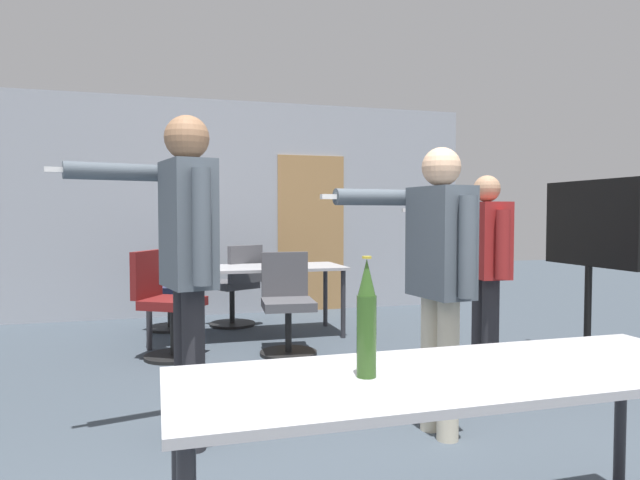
% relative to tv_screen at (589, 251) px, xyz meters
% --- Properties ---
extents(back_wall, '(6.47, 0.12, 2.72)m').
position_rel_tv_screen_xyz_m(back_wall, '(-2.66, 3.30, 0.39)').
color(back_wall, '#A3A8B2').
rests_on(back_wall, ground_plane).
extents(conference_table_near, '(2.04, 0.68, 0.73)m').
position_rel_tv_screen_xyz_m(conference_table_near, '(-2.54, -2.28, -0.30)').
color(conference_table_near, '#A8A8AD').
rests_on(conference_table_near, ground_plane).
extents(conference_table_far, '(2.04, 0.76, 0.73)m').
position_rel_tv_screen_xyz_m(conference_table_far, '(-2.68, 1.83, -0.29)').
color(conference_table_far, '#A8A8AD').
rests_on(conference_table_far, ground_plane).
extents(tv_screen, '(0.44, 1.07, 1.57)m').
position_rel_tv_screen_xyz_m(tv_screen, '(0.00, 0.00, 0.00)').
color(tv_screen, black).
rests_on(tv_screen, ground_plane).
extents(person_center_tall, '(0.73, 0.69, 1.59)m').
position_rel_tv_screen_xyz_m(person_center_tall, '(-1.04, -0.02, -0.01)').
color(person_center_tall, '#28282D').
rests_on(person_center_tall, ground_plane).
extents(person_far_watching, '(0.89, 0.58, 1.82)m').
position_rel_tv_screen_xyz_m(person_far_watching, '(-3.41, -0.85, 0.15)').
color(person_far_watching, '#28282D').
rests_on(person_far_watching, ground_plane).
extents(person_right_polo, '(0.80, 0.59, 1.66)m').
position_rel_tv_screen_xyz_m(person_right_polo, '(-2.01, -1.10, 0.05)').
color(person_right_polo, beige).
rests_on(person_right_polo, ground_plane).
extents(office_chair_near_pushed, '(0.52, 0.57, 0.92)m').
position_rel_tv_screen_xyz_m(office_chair_near_pushed, '(-2.41, 1.05, -0.53)').
color(office_chair_near_pushed, black).
rests_on(office_chair_near_pushed, ground_plane).
extents(office_chair_mid_tucked, '(0.64, 0.67, 0.93)m').
position_rel_tv_screen_xyz_m(office_chair_mid_tucked, '(-2.70, 2.42, -0.52)').
color(office_chair_mid_tucked, black).
rests_on(office_chair_mid_tucked, ground_plane).
extents(office_chair_far_left, '(0.68, 0.65, 0.95)m').
position_rel_tv_screen_xyz_m(office_chair_far_left, '(-3.49, 1.18, -0.51)').
color(office_chair_far_left, black).
rests_on(office_chair_far_left, ground_plane).
extents(office_chair_far_right, '(0.68, 0.66, 0.90)m').
position_rel_tv_screen_xyz_m(office_chair_far_right, '(-3.36, 2.43, -0.54)').
color(office_chair_far_right, black).
rests_on(office_chair_far_right, ground_plane).
extents(beer_bottle, '(0.07, 0.07, 0.41)m').
position_rel_tv_screen_xyz_m(beer_bottle, '(-2.89, -2.26, -0.04)').
color(beer_bottle, '#2D511E').
rests_on(beer_bottle, conference_table_near).
extents(drink_cup, '(0.08, 0.08, 0.10)m').
position_rel_tv_screen_xyz_m(drink_cup, '(-3.21, 1.78, -0.18)').
color(drink_cup, silver).
rests_on(drink_cup, conference_table_far).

